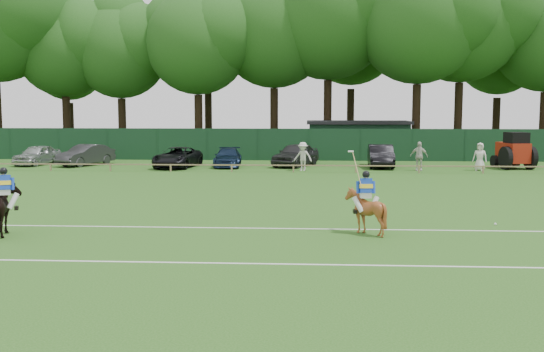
# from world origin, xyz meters

# --- Properties ---
(ground) EXTENTS (160.00, 160.00, 0.00)m
(ground) POSITION_xyz_m (0.00, 0.00, 0.00)
(ground) COLOR #1E4C14
(ground) RESTS_ON ground
(horse_dark) EXTENTS (1.56, 2.20, 1.70)m
(horse_dark) POSITION_xyz_m (-7.95, -2.65, 0.85)
(horse_dark) COLOR black
(horse_dark) RESTS_ON ground
(horse_chestnut) EXTENTS (1.31, 1.45, 1.53)m
(horse_chestnut) POSITION_xyz_m (3.89, -1.72, 0.76)
(horse_chestnut) COLOR brown
(horse_chestnut) RESTS_ON ground
(sedan_silver) EXTENTS (2.45, 4.51, 1.45)m
(sedan_silver) POSITION_xyz_m (-17.71, 22.17, 0.73)
(sedan_silver) COLOR #B9BBBF
(sedan_silver) RESTS_ON ground
(sedan_grey) EXTENTS (3.34, 4.80, 1.50)m
(sedan_grey) POSITION_xyz_m (-14.05, 21.97, 0.75)
(sedan_grey) COLOR #313134
(sedan_grey) RESTS_ON ground
(suv_black) EXTENTS (3.01, 5.33, 1.41)m
(suv_black) POSITION_xyz_m (-7.14, 20.84, 0.70)
(suv_black) COLOR black
(suv_black) RESTS_ON ground
(sedan_navy) EXTENTS (2.08, 4.56, 1.29)m
(sedan_navy) POSITION_xyz_m (-3.72, 21.61, 0.65)
(sedan_navy) COLOR #111F36
(sedan_navy) RESTS_ON ground
(hatch_grey) EXTENTS (3.71, 5.19, 1.64)m
(hatch_grey) POSITION_xyz_m (1.03, 22.26, 0.82)
(hatch_grey) COLOR #2C2C2E
(hatch_grey) RESTS_ON ground
(estate_black) EXTENTS (1.86, 4.82, 1.57)m
(estate_black) POSITION_xyz_m (6.98, 21.79, 0.78)
(estate_black) COLOR black
(estate_black) RESTS_ON ground
(spectator_left) EXTENTS (1.36, 1.00, 1.89)m
(spectator_left) POSITION_xyz_m (1.59, 19.04, 0.94)
(spectator_left) COLOR beige
(spectator_left) RESTS_ON ground
(spectator_mid) EXTENTS (1.20, 0.70, 1.93)m
(spectator_mid) POSITION_xyz_m (9.23, 19.53, 0.96)
(spectator_mid) COLOR beige
(spectator_mid) RESTS_ON ground
(spectator_right) EXTENTS (1.06, 0.89, 1.85)m
(spectator_right) POSITION_xyz_m (13.24, 19.78, 0.93)
(spectator_right) COLOR silver
(spectator_right) RESTS_ON ground
(rider_dark) EXTENTS (0.91, 0.55, 1.41)m
(rider_dark) POSITION_xyz_m (-7.94, -2.66, 1.60)
(rider_dark) COLOR silver
(rider_dark) RESTS_ON ground
(rider_chestnut) EXTENTS (0.94, 0.56, 2.05)m
(rider_chestnut) POSITION_xyz_m (3.89, -1.73, 1.47)
(rider_chestnut) COLOR silver
(rider_chestnut) RESTS_ON ground
(polo_ball) EXTENTS (0.09, 0.09, 0.09)m
(polo_ball) POSITION_xyz_m (8.67, 0.08, 0.04)
(polo_ball) COLOR silver
(polo_ball) RESTS_ON ground
(pitch_lines) EXTENTS (60.00, 5.10, 0.01)m
(pitch_lines) POSITION_xyz_m (0.00, -3.50, 0.01)
(pitch_lines) COLOR silver
(pitch_lines) RESTS_ON ground
(pitch_rail) EXTENTS (62.10, 0.10, 0.50)m
(pitch_rail) POSITION_xyz_m (0.00, 18.00, 0.45)
(pitch_rail) COLOR #997F5B
(pitch_rail) RESTS_ON ground
(perimeter_fence) EXTENTS (92.08, 0.08, 2.50)m
(perimeter_fence) POSITION_xyz_m (0.00, 27.00, 1.25)
(perimeter_fence) COLOR #14351E
(perimeter_fence) RESTS_ON ground
(utility_shed) EXTENTS (8.40, 4.40, 3.04)m
(utility_shed) POSITION_xyz_m (6.00, 30.00, 1.54)
(utility_shed) COLOR #14331E
(utility_shed) RESTS_ON ground
(tree_row) EXTENTS (96.00, 12.00, 21.00)m
(tree_row) POSITION_xyz_m (2.00, 35.00, 0.00)
(tree_row) COLOR #26561C
(tree_row) RESTS_ON ground
(tractor) EXTENTS (2.46, 3.26, 2.49)m
(tractor) POSITION_xyz_m (15.93, 21.34, 1.18)
(tractor) COLOR #9A1E0E
(tractor) RESTS_ON ground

